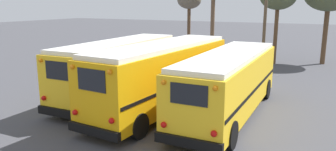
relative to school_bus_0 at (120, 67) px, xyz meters
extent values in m
plane|color=#424247|center=(3.17, 0.26, -1.74)|extent=(160.00, 160.00, 0.00)
cube|color=yellow|center=(0.00, 0.02, -0.06)|extent=(2.72, 9.54, 2.66)
cube|color=white|center=(0.00, 0.02, 1.37)|extent=(2.52, 9.16, 0.20)
cube|color=black|center=(0.15, -4.75, -1.22)|extent=(2.47, 0.28, 0.36)
cube|color=black|center=(0.15, -4.73, 0.67)|extent=(1.33, 0.07, 0.80)
sphere|color=red|center=(-0.75, -4.79, -0.66)|extent=(0.22, 0.22, 0.22)
sphere|color=orange|center=(-0.75, -4.79, 1.05)|extent=(0.18, 0.18, 0.18)
sphere|color=red|center=(1.06, -4.73, -0.66)|extent=(0.22, 0.22, 0.22)
sphere|color=orange|center=(1.06, -4.73, 1.05)|extent=(0.18, 0.18, 0.18)
cube|color=black|center=(-1.22, -0.02, -0.26)|extent=(0.32, 9.27, 0.14)
cube|color=black|center=(1.22, 0.06, -0.26)|extent=(0.32, 9.27, 0.14)
cylinder|color=black|center=(-1.24, 3.41, -1.25)|extent=(0.31, 1.00, 0.99)
cylinder|color=black|center=(1.02, 3.49, -1.25)|extent=(0.31, 1.00, 0.99)
cylinder|color=black|center=(-1.02, -3.45, -1.25)|extent=(0.31, 1.00, 0.99)
cylinder|color=black|center=(1.24, -3.38, -1.25)|extent=(0.31, 1.00, 0.99)
cube|color=#E5A00C|center=(3.17, -0.72, 0.00)|extent=(2.97, 10.16, 2.76)
cube|color=white|center=(3.17, -0.72, 1.48)|extent=(2.75, 9.75, 0.20)
cube|color=black|center=(2.89, -5.77, -1.20)|extent=(2.48, 0.33, 0.36)
cube|color=black|center=(2.89, -5.75, 0.76)|extent=(1.33, 0.10, 0.83)
sphere|color=red|center=(1.98, -5.73, -0.62)|extent=(0.22, 0.22, 0.22)
sphere|color=orange|center=(1.98, -5.73, 1.16)|extent=(0.18, 0.18, 0.18)
sphere|color=red|center=(3.79, -5.83, -0.62)|extent=(0.22, 0.22, 0.22)
sphere|color=orange|center=(3.79, -5.83, 1.16)|extent=(0.18, 0.18, 0.18)
cube|color=black|center=(1.94, -0.65, -0.21)|extent=(0.56, 9.83, 0.14)
cube|color=black|center=(4.39, -0.79, -0.21)|extent=(0.56, 9.83, 0.14)
cylinder|color=black|center=(2.24, 3.06, -1.22)|extent=(0.34, 1.06, 1.05)
cylinder|color=black|center=(4.50, 2.94, -1.22)|extent=(0.34, 1.06, 1.05)
cylinder|color=black|center=(1.83, -4.37, -1.22)|extent=(0.34, 1.06, 1.05)
cylinder|color=black|center=(4.09, -4.50, -1.22)|extent=(0.34, 1.06, 1.05)
cube|color=yellow|center=(6.33, -0.08, -0.16)|extent=(2.71, 10.00, 2.42)
cube|color=white|center=(6.33, -0.08, 1.15)|extent=(2.50, 9.60, 0.20)
cube|color=black|center=(6.46, -5.09, -1.19)|extent=(2.52, 0.26, 0.36)
cube|color=black|center=(6.45, -5.07, 0.51)|extent=(1.35, 0.06, 0.73)
sphere|color=red|center=(5.53, -5.12, -0.70)|extent=(0.22, 0.22, 0.22)
sphere|color=orange|center=(5.53, -5.12, 0.83)|extent=(0.18, 0.18, 0.18)
sphere|color=red|center=(7.38, -5.08, -0.70)|extent=(0.22, 0.22, 0.22)
sphere|color=orange|center=(7.38, -5.08, 0.83)|extent=(0.18, 0.18, 0.18)
cube|color=black|center=(5.09, -0.11, -0.34)|extent=(0.27, 9.74, 0.14)
cube|color=black|center=(7.57, -0.05, -0.34)|extent=(0.27, 9.74, 0.14)
cylinder|color=black|center=(5.09, 3.56, -1.21)|extent=(0.31, 1.08, 1.07)
cylinder|color=black|center=(7.39, 3.62, -1.21)|extent=(0.31, 1.08, 1.07)
cylinder|color=black|center=(5.27, -3.78, -1.21)|extent=(0.31, 1.08, 1.07)
cylinder|color=black|center=(7.57, -3.72, -1.21)|extent=(0.31, 1.08, 1.07)
cylinder|color=brown|center=(5.44, 11.76, 2.86)|extent=(0.25, 0.25, 9.20)
cylinder|color=brown|center=(-4.40, 19.29, 0.72)|extent=(0.37, 0.37, 4.92)
ellipsoid|color=#6B6051|center=(-4.40, 19.29, 3.91)|extent=(2.67, 2.67, 2.00)
cylinder|color=brown|center=(9.60, 17.02, 0.75)|extent=(0.40, 0.40, 4.99)
cylinder|color=brown|center=(-1.18, 18.12, 1.41)|extent=(0.42, 0.42, 6.32)
cylinder|color=brown|center=(5.77, 15.06, 0.76)|extent=(0.33, 0.33, 5.01)
camera|label=1|loc=(10.71, -14.70, 3.46)|focal=35.00mm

